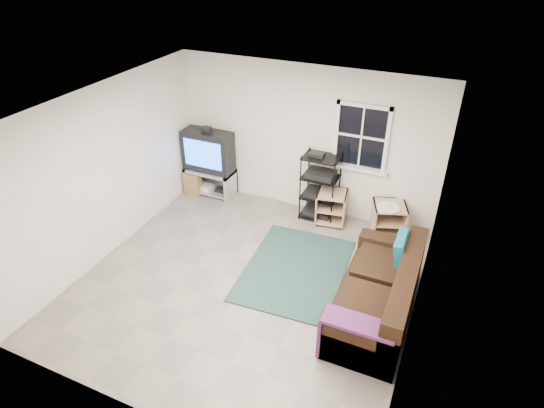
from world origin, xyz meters
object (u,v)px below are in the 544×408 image
at_px(side_table_left, 332,205).
at_px(sofa, 379,296).
at_px(av_rack, 320,191).
at_px(side_table_right, 388,217).
at_px(tv_unit, 209,158).

distance_m(side_table_left, sofa, 2.29).
height_order(av_rack, side_table_left, av_rack).
relative_size(side_table_left, side_table_right, 0.87).
relative_size(side_table_right, sofa, 0.32).
height_order(tv_unit, sofa, tv_unit).
relative_size(side_table_left, sofa, 0.28).
relative_size(av_rack, side_table_left, 2.14).
height_order(side_table_right, sofa, sofa).
bearing_deg(av_rack, side_table_right, -0.57).
relative_size(tv_unit, sofa, 0.66).
xyz_separation_m(tv_unit, side_table_left, (2.41, 0.00, -0.44)).
distance_m(side_table_left, side_table_right, 0.97).
bearing_deg(av_rack, side_table_left, -1.94).
bearing_deg(sofa, av_rack, 127.36).
height_order(side_table_left, side_table_right, side_table_right).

